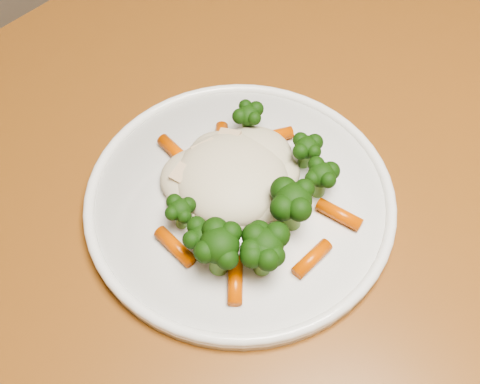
{
  "coord_description": "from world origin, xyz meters",
  "views": [
    {
      "loc": [
        -0.52,
        -0.1,
        1.21
      ],
      "look_at": [
        -0.36,
        0.17,
        0.77
      ],
      "focal_mm": 45.0,
      "sensor_mm": 36.0,
      "label": 1
    }
  ],
  "objects": [
    {
      "name": "dining_table",
      "position": [
        -0.35,
        0.15,
        0.65
      ],
      "size": [
        1.36,
        1.08,
        0.75
      ],
      "rotation": [
        0.0,
        0.0,
        0.28
      ],
      "color": "brown",
      "rests_on": "ground"
    },
    {
      "name": "plate",
      "position": [
        -0.36,
        0.17,
        0.76
      ],
      "size": [
        0.28,
        0.28,
        0.01
      ],
      "primitive_type": "cylinder",
      "color": "white",
      "rests_on": "dining_table"
    },
    {
      "name": "meal",
      "position": [
        -0.36,
        0.15,
        0.78
      ],
      "size": [
        0.18,
        0.19,
        0.05
      ],
      "color": "beige",
      "rests_on": "plate"
    }
  ]
}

